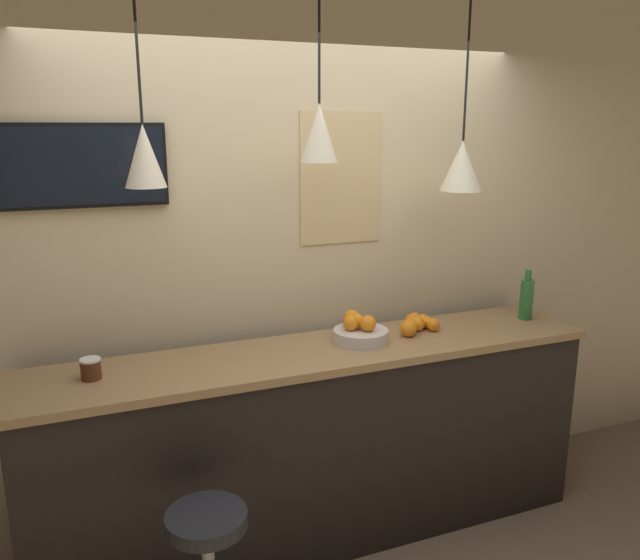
{
  "coord_description": "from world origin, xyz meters",
  "views": [
    {
      "loc": [
        -1.08,
        -2.17,
        2.1
      ],
      "look_at": [
        0.0,
        0.5,
        1.39
      ],
      "focal_mm": 35.0,
      "sensor_mm": 36.0,
      "label": 1
    }
  ],
  "objects_px": {
    "spread_jar": "(91,369)",
    "mounted_tv": "(73,166)",
    "juice_bottle": "(527,298)",
    "fruit_bowl": "(360,331)"
  },
  "relations": [
    {
      "from": "spread_jar",
      "to": "mounted_tv",
      "type": "distance_m",
      "value": 0.9
    },
    {
      "from": "juice_bottle",
      "to": "spread_jar",
      "type": "distance_m",
      "value": 2.32
    },
    {
      "from": "fruit_bowl",
      "to": "spread_jar",
      "type": "relative_size",
      "value": 2.98
    },
    {
      "from": "spread_jar",
      "to": "mounted_tv",
      "type": "relative_size",
      "value": 0.11
    },
    {
      "from": "juice_bottle",
      "to": "mounted_tv",
      "type": "distance_m",
      "value": 2.46
    },
    {
      "from": "fruit_bowl",
      "to": "mounted_tv",
      "type": "height_order",
      "value": "mounted_tv"
    },
    {
      "from": "mounted_tv",
      "to": "fruit_bowl",
      "type": "bearing_deg",
      "value": -13.02
    },
    {
      "from": "juice_bottle",
      "to": "fruit_bowl",
      "type": "bearing_deg",
      "value": 179.68
    },
    {
      "from": "juice_bottle",
      "to": "spread_jar",
      "type": "relative_size",
      "value": 3.06
    },
    {
      "from": "spread_jar",
      "to": "fruit_bowl",
      "type": "bearing_deg",
      "value": 0.26
    }
  ]
}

